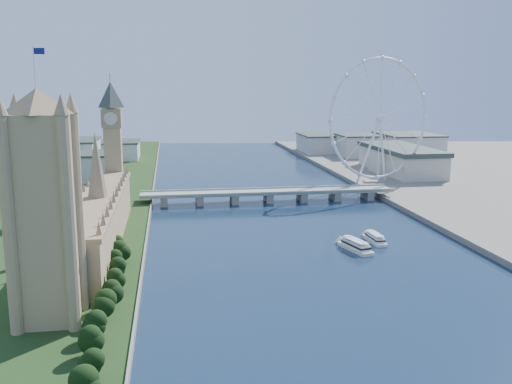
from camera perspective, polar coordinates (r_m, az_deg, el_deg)
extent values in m
plane|color=#1C2C4E|center=(222.60, 15.27, -16.49)|extent=(2000.00, 2000.00, 0.00)
cube|color=tan|center=(246.42, -20.34, -2.72)|extent=(22.00, 22.00, 86.00)
pyramid|color=#937A59|center=(240.42, -21.16, 9.67)|extent=(28.16, 28.16, 10.00)
cylinder|color=silver|center=(240.52, -21.29, 11.57)|extent=(0.50, 0.50, 16.00)
cube|color=navy|center=(240.31, -20.87, 13.04)|extent=(4.00, 0.16, 2.40)
cube|color=tan|center=(362.39, -15.39, -3.01)|extent=(24.00, 200.00, 28.00)
cone|color=#937A59|center=(355.87, -15.68, 2.63)|extent=(12.00, 12.00, 40.00)
cube|color=tan|center=(463.63, -14.05, 3.24)|extent=(13.00, 13.00, 80.00)
cube|color=#937A59|center=(460.79, -14.23, 7.19)|extent=(15.00, 15.00, 14.00)
pyramid|color=#2D3833|center=(460.12, -14.39, 10.67)|extent=(20.02, 20.02, 20.00)
cube|color=gray|center=(495.93, 1.25, -0.02)|extent=(220.00, 22.00, 2.00)
cube|color=gray|center=(489.64, -9.19, -0.86)|extent=(6.00, 20.00, 7.50)
cube|color=gray|center=(490.21, -5.68, -0.76)|extent=(6.00, 20.00, 7.50)
cube|color=gray|center=(492.62, -2.19, -0.66)|extent=(6.00, 20.00, 7.50)
cube|color=gray|center=(496.83, 1.25, -0.55)|extent=(6.00, 20.00, 7.50)
cube|color=gray|center=(502.80, 4.62, -0.45)|extent=(6.00, 20.00, 7.50)
cube|color=gray|center=(510.46, 7.90, -0.35)|extent=(6.00, 20.00, 7.50)
cube|color=gray|center=(519.74, 11.07, -0.25)|extent=(6.00, 20.00, 7.50)
torus|color=silver|center=(573.66, 12.29, 7.18)|extent=(113.60, 39.12, 118.60)
cylinder|color=silver|center=(573.66, 12.29, 7.18)|extent=(7.25, 6.61, 6.00)
cube|color=gray|center=(588.95, 11.42, 1.03)|extent=(14.00, 10.00, 2.00)
cube|color=beige|center=(620.42, -15.63, 2.44)|extent=(40.00, 60.00, 26.00)
cube|color=beige|center=(714.13, -17.99, 3.59)|extent=(60.00, 80.00, 32.00)
cube|color=beige|center=(787.51, -13.46, 4.06)|extent=(50.00, 70.00, 22.00)
cube|color=beige|center=(809.00, 10.46, 4.56)|extent=(60.00, 60.00, 28.00)
cube|color=beige|center=(812.18, 14.94, 4.47)|extent=(70.00, 90.00, 30.00)
cube|color=beige|center=(854.44, 6.59, 4.84)|extent=(60.00, 80.00, 24.00)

